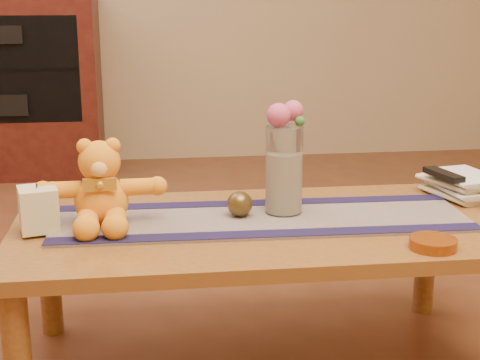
{
  "coord_description": "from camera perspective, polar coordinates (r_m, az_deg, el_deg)",
  "views": [
    {
      "loc": [
        -0.29,
        -1.91,
        1.1
      ],
      "look_at": [
        -0.05,
        0.0,
        0.58
      ],
      "focal_mm": 52.85,
      "sensor_mm": 36.0,
      "label": 1
    }
  ],
  "objects": [
    {
      "name": "rose_right",
      "position": [
        2.05,
        4.31,
        5.62
      ],
      "size": [
        0.06,
        0.06,
        0.06
      ],
      "primitive_type": "sphere",
      "color": "#C4456E",
      "rests_on": "glass_vase"
    },
    {
      "name": "rose_left",
      "position": [
        2.03,
        3.14,
        5.25
      ],
      "size": [
        0.07,
        0.07,
        0.07
      ],
      "primitive_type": "sphere",
      "color": "#C4456E",
      "rests_on": "glass_vase"
    },
    {
      "name": "blue_flower_side",
      "position": [
        2.06,
        2.71,
        4.98
      ],
      "size": [
        0.04,
        0.04,
        0.04
      ],
      "primitive_type": "sphere",
      "color": "#48599D",
      "rests_on": "glass_vase"
    },
    {
      "name": "table_leg_bl",
      "position": [
        2.4,
        -15.15,
        -7.34
      ],
      "size": [
        0.07,
        0.07,
        0.41
      ],
      "primitive_type": "cylinder",
      "color": "brown",
      "rests_on": "floor"
    },
    {
      "name": "teddy_bear",
      "position": [
        2.02,
        -11.19,
        -0.29
      ],
      "size": [
        0.35,
        0.29,
        0.23
      ],
      "primitive_type": null,
      "rotation": [
        0.0,
        0.0,
        0.03
      ],
      "color": "orange",
      "rests_on": "persian_runner"
    },
    {
      "name": "amber_dish",
      "position": [
        1.9,
        15.31,
        -4.96
      ],
      "size": [
        0.13,
        0.13,
        0.03
      ],
      "primitive_type": "cylinder",
      "rotation": [
        0.0,
        0.0,
        0.01
      ],
      "color": "#BF5914",
      "rests_on": "coffee_table_top"
    },
    {
      "name": "runner_border_near",
      "position": [
        1.93,
        2.34,
        -4.35
      ],
      "size": [
        1.2,
        0.09,
        0.0
      ],
      "primitive_type": "cube",
      "rotation": [
        0.0,
        0.0,
        -0.02
      ],
      "color": "#171236",
      "rests_on": "persian_runner"
    },
    {
      "name": "leaf_sprig",
      "position": [
        2.04,
        4.85,
        4.76
      ],
      "size": [
        0.03,
        0.03,
        0.03
      ],
      "primitive_type": "sphere",
      "color": "#33662D",
      "rests_on": "glass_vase"
    },
    {
      "name": "glass_vase",
      "position": [
        2.08,
        3.57,
        0.82
      ],
      "size": [
        0.11,
        0.11,
        0.26
      ],
      "primitive_type": "cylinder",
      "color": "silver",
      "rests_on": "persian_runner"
    },
    {
      "name": "book_upper",
      "position": [
        2.34,
        15.74,
        -0.36
      ],
      "size": [
        0.23,
        0.27,
        0.02
      ],
      "primitive_type": "imported",
      "rotation": [
        0.0,
        0.0,
        0.35
      ],
      "color": "beige",
      "rests_on": "book_lower"
    },
    {
      "name": "persian_runner",
      "position": [
        2.06,
        1.76,
        -3.15
      ],
      "size": [
        1.21,
        0.38,
        0.01
      ],
      "primitive_type": "cube",
      "rotation": [
        0.0,
        0.0,
        -0.02
      ],
      "color": "#181943",
      "rests_on": "coffee_table_top"
    },
    {
      "name": "book_lower",
      "position": [
        2.35,
        16.02,
        -0.83
      ],
      "size": [
        0.2,
        0.25,
        0.02
      ],
      "primitive_type": "imported",
      "rotation": [
        0.0,
        0.0,
        0.16
      ],
      "color": "beige",
      "rests_on": "book_bottom"
    },
    {
      "name": "table_leg_br",
      "position": [
        2.55,
        14.78,
        -5.94
      ],
      "size": [
        0.07,
        0.07,
        0.41
      ],
      "primitive_type": "cylinder",
      "color": "brown",
      "rests_on": "floor"
    },
    {
      "name": "bronze_ball",
      "position": [
        2.06,
        -0.02,
        -1.94
      ],
      "size": [
        0.09,
        0.09,
        0.08
      ],
      "primitive_type": "sphere",
      "rotation": [
        0.0,
        0.0,
        -0.32
      ],
      "color": "#4F3C1A",
      "rests_on": "persian_runner"
    },
    {
      "name": "coffee_table_top",
      "position": [
        2.05,
        1.39,
        -4.01
      ],
      "size": [
        1.4,
        0.7,
        0.04
      ],
      "primitive_type": "cube",
      "color": "brown",
      "rests_on": "floor"
    },
    {
      "name": "candle_wick",
      "position": [
        2.0,
        -16.1,
        -0.44
      ],
      "size": [
        0.0,
        0.0,
        0.01
      ],
      "primitive_type": "cylinder",
      "rotation": [
        0.0,
        0.0,
        0.24
      ],
      "color": "black",
      "rests_on": "pillar_candle"
    },
    {
      "name": "blue_flower_back",
      "position": [
        2.08,
        3.73,
        5.29
      ],
      "size": [
        0.04,
        0.04,
        0.04
      ],
      "primitive_type": "sphere",
      "color": "#48599D",
      "rests_on": "glass_vase"
    },
    {
      "name": "pillar_candle",
      "position": [
        2.02,
        -15.96,
        -2.26
      ],
      "size": [
        0.12,
        0.12,
        0.12
      ],
      "primitive_type": "cube",
      "rotation": [
        0.0,
        0.0,
        0.24
      ],
      "color": "beige",
      "rests_on": "persian_runner"
    },
    {
      "name": "runner_border_far",
      "position": [
        2.2,
        1.26,
        -1.85
      ],
      "size": [
        1.2,
        0.09,
        0.0
      ],
      "primitive_type": "cube",
      "rotation": [
        0.0,
        0.0,
        -0.02
      ],
      "color": "#171236",
      "rests_on": "persian_runner"
    },
    {
      "name": "tv_remote",
      "position": [
        2.32,
        16.11,
        0.44
      ],
      "size": [
        0.08,
        0.17,
        0.02
      ],
      "primitive_type": "cube",
      "rotation": [
        0.0,
        0.0,
        0.25
      ],
      "color": "black",
      "rests_on": "book_top"
    },
    {
      "name": "potpourri_fill",
      "position": [
        2.09,
        3.55,
        -0.22
      ],
      "size": [
        0.09,
        0.09,
        0.18
      ],
      "primitive_type": "cylinder",
      "color": "beige",
      "rests_on": "glass_vase"
    },
    {
      "name": "book_bottom",
      "position": [
        2.35,
        15.83,
        -1.26
      ],
      "size": [
        0.22,
        0.26,
        0.02
      ],
      "primitive_type": "imported",
      "rotation": [
        0.0,
        0.0,
        0.3
      ],
      "color": "beige",
      "rests_on": "coffee_table_top"
    },
    {
      "name": "book_top",
      "position": [
        2.34,
        16.04,
        0.08
      ],
      "size": [
        0.2,
        0.25,
        0.02
      ],
      "primitive_type": "imported",
      "rotation": [
        0.0,
        0.0,
        0.19
      ],
      "color": "beige",
      "rests_on": "book_upper"
    }
  ]
}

